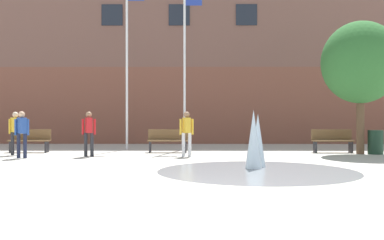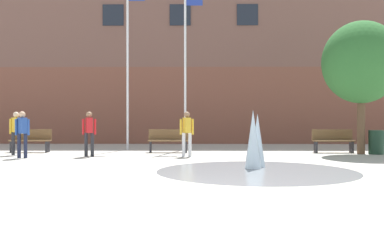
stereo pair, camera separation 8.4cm
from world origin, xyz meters
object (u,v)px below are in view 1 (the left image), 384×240
object	(u,v)px
park_bench_left_of_flagpoles	(30,140)
adult_near_bench	(187,130)
park_bench_center	(168,140)
flagpole_left	(128,60)
teen_by_trashcan	(89,130)
adult_in_red	(15,130)
flagpole_right	(185,62)
street_tree_near_building	(360,63)
adult_watching	(22,131)
trash_can	(375,142)
park_bench_under_right_flagpole	(332,140)

from	to	relation	value
park_bench_left_of_flagpoles	adult_near_bench	xyz separation A→B (m)	(6.26, -1.91, 0.45)
park_bench_center	flagpole_left	size ratio (longest dim) A/B	0.22
adult_near_bench	teen_by_trashcan	world-z (taller)	same
adult_in_red	flagpole_right	size ratio (longest dim) A/B	0.23
flagpole_left	park_bench_left_of_flagpoles	bearing A→B (deg)	-156.59
flagpole_left	street_tree_near_building	distance (m)	9.46
flagpole_left	adult_near_bench	bearing A→B (deg)	-53.25
adult_watching	street_tree_near_building	world-z (taller)	street_tree_near_building
trash_can	flagpole_left	bearing A→B (deg)	166.36
teen_by_trashcan	street_tree_near_building	world-z (taller)	street_tree_near_building
park_bench_under_right_flagpole	adult_in_red	world-z (taller)	adult_in_red
adult_near_bench	adult_in_red	xyz separation A→B (m)	(-6.28, 0.54, 0.00)
teen_by_trashcan	street_tree_near_building	xyz separation A→B (m)	(10.00, 1.23, 2.52)
flagpole_left	flagpole_right	xyz separation A→B (m)	(2.49, -0.00, -0.10)
flagpole_left	street_tree_near_building	size ratio (longest dim) A/B	1.45
park_bench_center	flagpole_right	world-z (taller)	flagpole_right
park_bench_under_right_flagpole	trash_can	xyz separation A→B (m)	(1.39, -0.77, -0.03)
adult_in_red	flagpole_left	xyz separation A→B (m)	(3.67, 2.96, 2.93)
trash_can	flagpole_right	bearing A→B (deg)	161.94
park_bench_left_of_flagpoles	adult_watching	xyz separation A→B (m)	(0.68, -2.59, 0.45)
park_bench_center	park_bench_under_right_flagpole	bearing A→B (deg)	-0.29
park_bench_under_right_flagpole	adult_watching	distance (m)	11.59
trash_can	park_bench_left_of_flagpoles	bearing A→B (deg)	176.67
park_bench_left_of_flagpoles	park_bench_center	xyz separation A→B (m)	(5.49, 0.02, 0.00)
park_bench_center	adult_near_bench	size ratio (longest dim) A/B	1.01
adult_in_red	teen_by_trashcan	size ratio (longest dim) A/B	1.00
park_bench_left_of_flagpoles	flagpole_left	distance (m)	5.22
park_bench_center	adult_watching	xyz separation A→B (m)	(-4.80, -2.61, 0.45)
adult_watching	street_tree_near_building	bearing A→B (deg)	-128.43
park_bench_under_right_flagpole	adult_watching	size ratio (longest dim) A/B	1.01
adult_watching	park_bench_left_of_flagpoles	bearing A→B (deg)	-32.34
park_bench_center	trash_can	xyz separation A→B (m)	(7.88, -0.80, -0.03)
teen_by_trashcan	flagpole_right	world-z (taller)	flagpole_right
park_bench_center	adult_in_red	size ratio (longest dim) A/B	1.01
park_bench_center	park_bench_under_right_flagpole	size ratio (longest dim) A/B	1.00
adult_in_red	street_tree_near_building	xyz separation A→B (m)	(12.83, 0.65, 2.52)
park_bench_center	street_tree_near_building	world-z (taller)	street_tree_near_building
adult_near_bench	adult_in_red	distance (m)	6.30
adult_in_red	street_tree_near_building	size ratio (longest dim) A/B	0.32
adult_watching	adult_in_red	size ratio (longest dim) A/B	1.00
park_bench_under_right_flagpole	trash_can	world-z (taller)	park_bench_under_right_flagpole
teen_by_trashcan	street_tree_near_building	distance (m)	10.39
park_bench_center	adult_watching	distance (m)	5.49
flagpole_right	trash_can	bearing A→B (deg)	-18.06
adult_in_red	park_bench_left_of_flagpoles	bearing A→B (deg)	126.86
park_bench_center	adult_in_red	xyz separation A→B (m)	(-5.50, -1.40, 0.45)
park_bench_under_right_flagpole	adult_near_bench	size ratio (longest dim) A/B	1.01
park_bench_under_right_flagpole	adult_in_red	bearing A→B (deg)	-173.51
park_bench_center	park_bench_under_right_flagpole	world-z (taller)	same
park_bench_under_right_flagpole	adult_in_red	size ratio (longest dim) A/B	1.01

